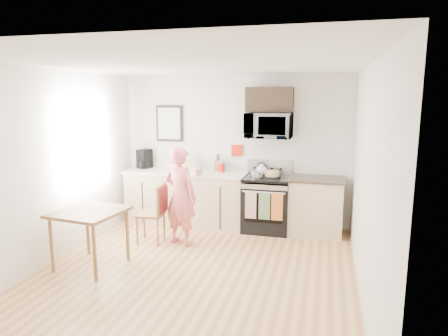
% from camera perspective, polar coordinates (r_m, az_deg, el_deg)
% --- Properties ---
extents(floor, '(4.60, 4.60, 0.00)m').
position_cam_1_polar(floor, '(5.23, -4.45, -15.11)').
color(floor, '#A66740').
rests_on(floor, ground).
extents(back_wall, '(4.00, 0.04, 2.60)m').
position_cam_1_polar(back_wall, '(7.00, 1.50, 2.56)').
color(back_wall, beige).
rests_on(back_wall, floor).
extents(front_wall, '(4.00, 0.04, 2.60)m').
position_cam_1_polar(front_wall, '(2.82, -20.31, -9.77)').
color(front_wall, beige).
rests_on(front_wall, floor).
extents(left_wall, '(0.04, 4.60, 2.60)m').
position_cam_1_polar(left_wall, '(5.78, -23.75, 0.05)').
color(left_wall, beige).
rests_on(left_wall, floor).
extents(right_wall, '(0.04, 4.60, 2.60)m').
position_cam_1_polar(right_wall, '(4.58, 19.72, -2.15)').
color(right_wall, beige).
rests_on(right_wall, floor).
extents(ceiling, '(4.00, 4.60, 0.04)m').
position_cam_1_polar(ceiling, '(4.74, -4.90, 14.62)').
color(ceiling, silver).
rests_on(ceiling, back_wall).
extents(window, '(0.06, 1.40, 1.50)m').
position_cam_1_polar(window, '(6.37, -19.23, 3.49)').
color(window, silver).
rests_on(window, left_wall).
extents(cabinet_left, '(2.10, 0.60, 0.90)m').
position_cam_1_polar(cabinet_left, '(7.11, -5.40, -4.36)').
color(cabinet_left, tan).
rests_on(cabinet_left, floor).
extents(countertop_left, '(2.14, 0.64, 0.04)m').
position_cam_1_polar(countertop_left, '(7.00, -5.46, -0.64)').
color(countertop_left, silver).
rests_on(countertop_left, cabinet_left).
extents(cabinet_right, '(0.84, 0.60, 0.90)m').
position_cam_1_polar(cabinet_right, '(6.71, 12.92, -5.47)').
color(cabinet_right, tan).
rests_on(cabinet_right, floor).
extents(countertop_right, '(0.88, 0.64, 0.04)m').
position_cam_1_polar(countertop_right, '(6.60, 13.08, -1.53)').
color(countertop_right, black).
rests_on(countertop_right, cabinet_right).
extents(range, '(0.76, 0.70, 1.16)m').
position_cam_1_polar(range, '(6.75, 6.08, -5.28)').
color(range, black).
rests_on(range, floor).
extents(microwave, '(0.76, 0.51, 0.42)m').
position_cam_1_polar(microwave, '(6.62, 6.43, 6.06)').
color(microwave, '#ADAEB2').
rests_on(microwave, back_wall).
extents(upper_cabinet, '(0.76, 0.35, 0.40)m').
position_cam_1_polar(upper_cabinet, '(6.65, 6.56, 9.70)').
color(upper_cabinet, black).
rests_on(upper_cabinet, back_wall).
extents(wall_art, '(0.50, 0.04, 0.65)m').
position_cam_1_polar(wall_art, '(7.30, -7.81, 6.33)').
color(wall_art, black).
rests_on(wall_art, back_wall).
extents(wall_trivet, '(0.20, 0.02, 0.20)m').
position_cam_1_polar(wall_trivet, '(6.98, 1.87, 2.53)').
color(wall_trivet, '#B6270F').
rests_on(wall_trivet, back_wall).
extents(person, '(0.63, 0.51, 1.51)m').
position_cam_1_polar(person, '(6.05, -6.25, -3.99)').
color(person, '#D93B47').
rests_on(person, floor).
extents(dining_table, '(0.82, 0.82, 0.77)m').
position_cam_1_polar(dining_table, '(5.53, -18.69, -6.64)').
color(dining_table, brown).
rests_on(dining_table, floor).
extents(chair, '(0.46, 0.42, 0.91)m').
position_cam_1_polar(chair, '(6.20, -9.37, -5.32)').
color(chair, brown).
rests_on(chair, floor).
extents(knife_block, '(0.10, 0.13, 0.20)m').
position_cam_1_polar(knife_block, '(7.00, -0.83, 0.40)').
color(knife_block, brown).
rests_on(knife_block, countertop_left).
extents(utensil_crock, '(0.11, 0.11, 0.33)m').
position_cam_1_polar(utensil_crock, '(6.89, -0.35, 0.51)').
color(utensil_crock, '#B6270F').
rests_on(utensil_crock, countertop_left).
extents(fruit_bowl, '(0.22, 0.22, 0.09)m').
position_cam_1_polar(fruit_bowl, '(7.00, -4.89, -0.17)').
color(fruit_bowl, white).
rests_on(fruit_bowl, countertop_left).
extents(milk_carton, '(0.13, 0.13, 0.28)m').
position_cam_1_polar(milk_carton, '(7.08, -5.09, 0.79)').
color(milk_carton, tan).
rests_on(milk_carton, countertop_left).
extents(coffee_maker, '(0.26, 0.31, 0.34)m').
position_cam_1_polar(coffee_maker, '(7.41, -11.33, 1.23)').
color(coffee_maker, black).
rests_on(coffee_maker, countertop_left).
extents(bread_bag, '(0.33, 0.28, 0.11)m').
position_cam_1_polar(bread_bag, '(6.72, -4.42, -0.43)').
color(bread_bag, tan).
rests_on(bread_bag, countertop_left).
extents(cake, '(0.30, 0.30, 0.10)m').
position_cam_1_polar(cake, '(6.60, 6.83, -0.87)').
color(cake, black).
rests_on(cake, range).
extents(kettle, '(0.18, 0.18, 0.22)m').
position_cam_1_polar(kettle, '(6.72, 5.41, -0.24)').
color(kettle, white).
rests_on(kettle, range).
extents(pot, '(0.20, 0.33, 0.10)m').
position_cam_1_polar(pot, '(6.55, 4.74, -0.89)').
color(pot, '#ADAEB2').
rests_on(pot, range).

